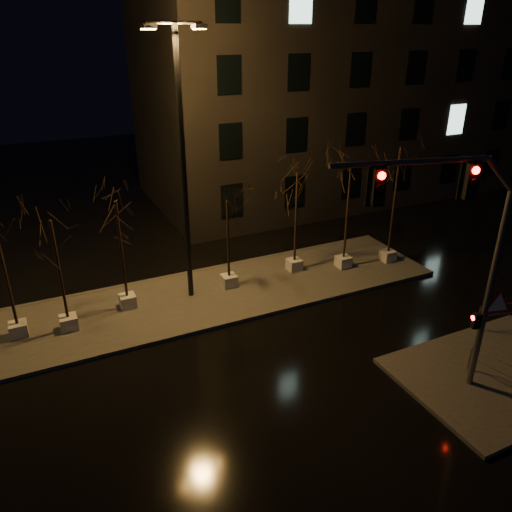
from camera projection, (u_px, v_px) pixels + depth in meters
ground at (261, 376)px, 17.24m from camera, size 90.00×90.00×0.00m
median at (202, 297)px, 22.14m from camera, size 22.00×5.00×0.15m
sidewalk_corner at (500, 373)px, 17.26m from camera, size 7.00×5.00×0.15m
building at (330, 83)px, 34.34m from camera, size 25.00×12.00×15.00m
tree_0 at (2, 257)px, 17.87m from camera, size 1.80×1.80×4.40m
tree_1 at (55, 246)px, 18.22m from camera, size 1.80×1.80×4.68m
tree_2 at (118, 226)px, 19.72m from camera, size 1.80×1.80×4.84m
tree_3 at (228, 221)px, 21.61m from camera, size 1.80×1.80×4.21m
tree_4 at (297, 196)px, 22.90m from camera, size 1.80×1.80×5.00m
tree_5 at (349, 191)px, 23.16m from camera, size 1.80×1.80×5.16m
tree_6 at (398, 174)px, 23.57m from camera, size 1.80×1.80×5.94m
traffic_signal_mast at (461, 247)px, 14.36m from camera, size 6.14×1.69×7.72m
streetlight_main at (182, 152)px, 19.53m from camera, size 2.70×1.17×11.04m
guard_rail_a at (507, 311)px, 19.55m from camera, size 2.40×0.65×1.07m
guard_rail_b at (498, 368)px, 16.42m from camera, size 0.45×1.94×0.94m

